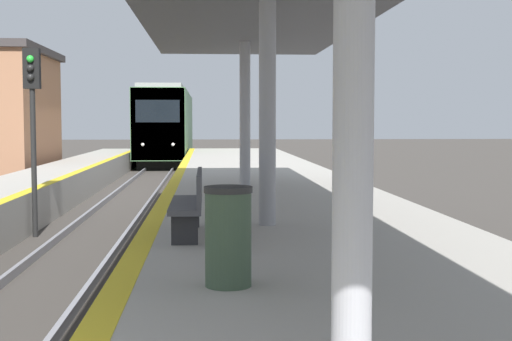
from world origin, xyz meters
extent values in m
cube|color=black|center=(0.00, 43.25, 0.28)|extent=(2.40, 16.30, 0.55)
cube|color=#477247|center=(0.00, 43.25, 2.46)|extent=(2.82, 18.11, 3.83)
cube|color=#E54C19|center=(0.00, 34.28, 2.46)|extent=(2.77, 0.16, 3.75)
cube|color=black|center=(0.00, 34.22, 3.13)|extent=(2.26, 0.06, 1.15)
cube|color=gray|center=(0.00, 43.25, 4.50)|extent=(2.40, 17.20, 0.24)
sphere|color=white|center=(-0.78, 34.22, 1.41)|extent=(0.18, 0.18, 0.18)
sphere|color=white|center=(0.78, 34.22, 1.41)|extent=(0.18, 0.18, 0.18)
cylinder|color=black|center=(-1.36, 13.48, 1.67)|extent=(0.12, 0.12, 3.34)
cube|color=black|center=(-1.36, 13.48, 3.79)|extent=(0.36, 0.20, 0.90)
sphere|color=green|center=(-1.36, 13.35, 3.99)|extent=(0.16, 0.16, 0.16)
sphere|color=black|center=(-1.36, 13.35, 3.79)|extent=(0.16, 0.16, 0.16)
sphere|color=black|center=(-1.36, 13.35, 3.58)|extent=(0.16, 0.16, 0.16)
cylinder|color=#99999E|center=(3.47, 1.75, 2.77)|extent=(0.27, 0.27, 3.58)
cylinder|color=#99999E|center=(3.47, 8.29, 2.77)|extent=(0.27, 0.27, 3.58)
cylinder|color=#99999E|center=(3.47, 14.82, 2.77)|extent=(0.27, 0.27, 3.58)
cylinder|color=#384C38|center=(2.73, 4.16, 1.45)|extent=(0.46, 0.46, 0.93)
cylinder|color=#262626|center=(2.73, 4.16, 1.94)|extent=(0.48, 0.48, 0.06)
cube|color=#4C4C51|center=(2.23, 7.33, 1.42)|extent=(0.44, 1.94, 0.08)
cube|color=#4C4C51|center=(2.42, 7.33, 1.68)|extent=(0.06, 1.94, 0.44)
cube|color=#262628|center=(2.23, 6.55, 1.18)|extent=(0.35, 0.08, 0.40)
cube|color=#262628|center=(2.23, 8.10, 1.18)|extent=(0.35, 0.08, 0.40)
camera|label=1|loc=(2.53, -2.80, 2.61)|focal=50.00mm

